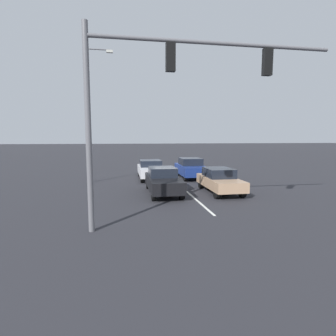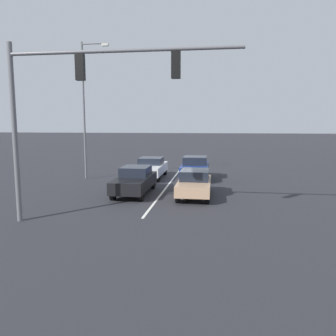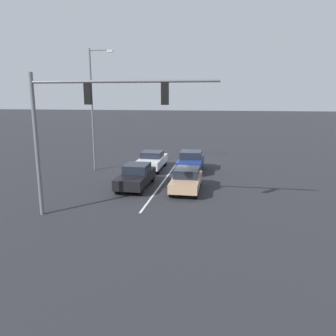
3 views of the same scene
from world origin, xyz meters
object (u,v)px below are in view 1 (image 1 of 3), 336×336
object	(u,v)px
car_tan_leftlane_front	(220,180)
car_silver_midlane_second	(151,169)
street_lamp_right_shoulder	(90,107)
traffic_signal_gantry	(162,86)
car_black_midlane_front	(163,180)
car_navy_leftlane_second	(191,168)

from	to	relation	value
car_tan_leftlane_front	car_silver_midlane_second	size ratio (longest dim) A/B	0.93
street_lamp_right_shoulder	car_silver_midlane_second	bearing A→B (deg)	-167.86
car_tan_leftlane_front	street_lamp_right_shoulder	xyz separation A→B (m)	(7.91, -4.81, 4.62)
car_silver_midlane_second	street_lamp_right_shoulder	world-z (taller)	street_lamp_right_shoulder
traffic_signal_gantry	car_black_midlane_front	bearing A→B (deg)	-98.52
car_black_midlane_front	traffic_signal_gantry	xyz separation A→B (m)	(0.86, 5.76, 4.26)
car_navy_leftlane_second	traffic_signal_gantry	world-z (taller)	traffic_signal_gantry
car_navy_leftlane_second	car_black_midlane_front	bearing A→B (deg)	60.59
car_black_midlane_front	traffic_signal_gantry	size ratio (longest dim) A/B	0.50
car_tan_leftlane_front	traffic_signal_gantry	distance (m)	8.14
car_tan_leftlane_front	car_black_midlane_front	xyz separation A→B (m)	(3.36, -0.26, 0.02)
car_tan_leftlane_front	street_lamp_right_shoulder	bearing A→B (deg)	-31.31
traffic_signal_gantry	car_navy_leftlane_second	bearing A→B (deg)	-109.29
car_tan_leftlane_front	car_black_midlane_front	world-z (taller)	car_black_midlane_front
car_black_midlane_front	street_lamp_right_shoulder	distance (m)	7.91
car_black_midlane_front	car_navy_leftlane_second	xyz separation A→B (m)	(-3.04, -5.40, 0.06)
car_tan_leftlane_front	car_silver_midlane_second	bearing A→B (deg)	-58.48
car_silver_midlane_second	street_lamp_right_shoulder	size ratio (longest dim) A/B	0.47
car_tan_leftlane_front	car_navy_leftlane_second	distance (m)	5.67
car_black_midlane_front	car_navy_leftlane_second	size ratio (longest dim) A/B	1.07
car_black_midlane_front	car_navy_leftlane_second	distance (m)	6.19
car_black_midlane_front	traffic_signal_gantry	distance (m)	7.21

